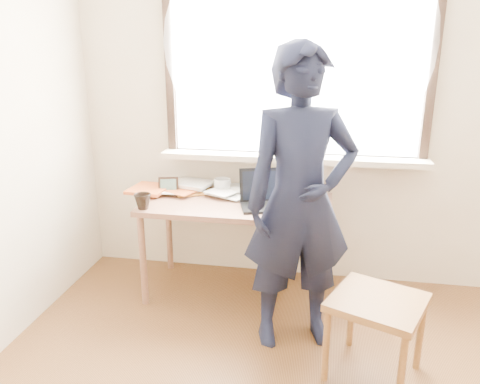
% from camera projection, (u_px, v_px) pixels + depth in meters
% --- Properties ---
extents(room_shell, '(3.52, 4.02, 2.61)m').
position_uv_depth(room_shell, '(318.00, 62.00, 1.43)').
color(room_shell, beige).
rests_on(room_shell, ground).
extents(desk, '(1.26, 0.63, 0.68)m').
position_uv_depth(desk, '(237.00, 212.00, 3.16)').
color(desk, '#895C44').
rests_on(desk, ground).
extents(laptop, '(0.40, 0.36, 0.23)m').
position_uv_depth(laptop, '(266.00, 197.00, 3.06)').
color(laptop, black).
rests_on(laptop, desk).
extents(mug_white, '(0.18, 0.18, 0.10)m').
position_uv_depth(mug_white, '(222.00, 185.00, 3.35)').
color(mug_white, white).
rests_on(mug_white, desk).
extents(mug_dark, '(0.11, 0.11, 0.10)m').
position_uv_depth(mug_dark, '(143.00, 201.00, 2.99)').
color(mug_dark, black).
rests_on(mug_dark, desk).
extents(mouse, '(0.08, 0.06, 0.03)m').
position_uv_depth(mouse, '(303.00, 208.00, 2.97)').
color(mouse, black).
rests_on(mouse, desk).
extents(desk_clutter, '(0.79, 0.47, 0.05)m').
position_uv_depth(desk_clutter, '(193.00, 186.00, 3.40)').
color(desk_clutter, white).
rests_on(desk_clutter, desk).
extents(book_a, '(0.23, 0.28, 0.02)m').
position_uv_depth(book_a, '(181.00, 189.00, 3.40)').
color(book_a, white).
rests_on(book_a, desk).
extents(book_b, '(0.28, 0.28, 0.02)m').
position_uv_depth(book_b, '(288.00, 192.00, 3.32)').
color(book_b, white).
rests_on(book_b, desk).
extents(picture_frame, '(0.14, 0.05, 0.11)m').
position_uv_depth(picture_frame, '(169.00, 186.00, 3.31)').
color(picture_frame, black).
rests_on(picture_frame, desk).
extents(work_chair, '(0.57, 0.56, 0.45)m').
position_uv_depth(work_chair, '(377.00, 311.00, 2.40)').
color(work_chair, brown).
rests_on(work_chair, ground).
extents(person, '(0.72, 0.58, 1.72)m').
position_uv_depth(person, '(300.00, 202.00, 2.58)').
color(person, black).
rests_on(person, ground).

